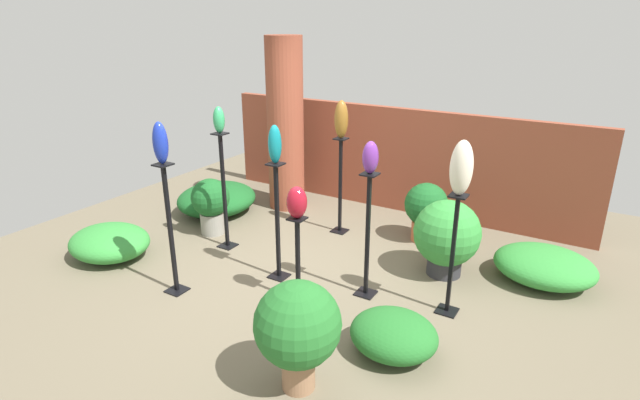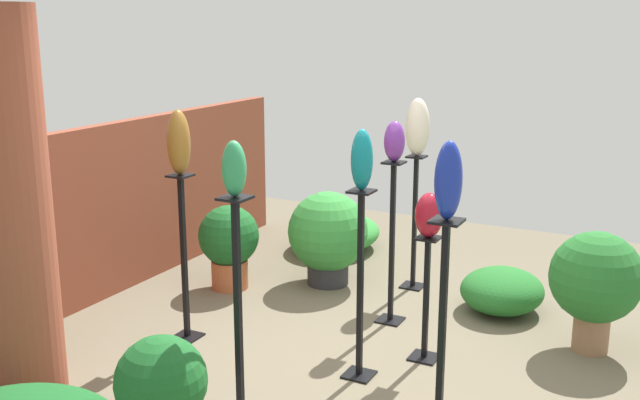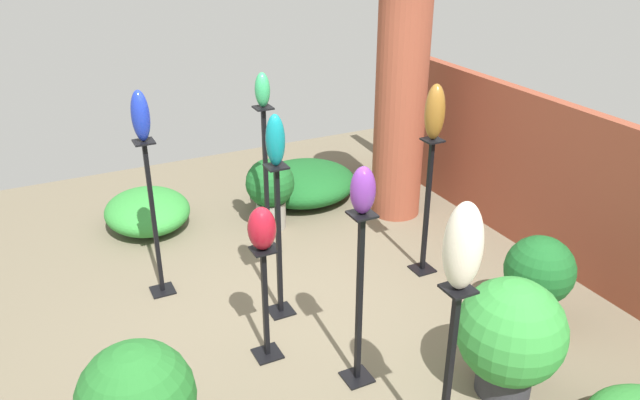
{
  "view_description": "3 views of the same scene",
  "coord_description": "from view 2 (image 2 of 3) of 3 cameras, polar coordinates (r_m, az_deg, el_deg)",
  "views": [
    {
      "loc": [
        2.71,
        -4.15,
        2.74
      ],
      "look_at": [
        0.08,
        0.22,
        0.85
      ],
      "focal_mm": 28.0,
      "sensor_mm": 36.0,
      "label": 1
    },
    {
      "loc": [
        -4.57,
        -2.08,
        2.41
      ],
      "look_at": [
        0.12,
        0.33,
        1.12
      ],
      "focal_mm": 42.0,
      "sensor_mm": 36.0,
      "label": 2
    },
    {
      "loc": [
        3.79,
        -1.79,
        3.07
      ],
      "look_at": [
        0.12,
        0.03,
        1.14
      ],
      "focal_mm": 35.0,
      "sensor_mm": 36.0,
      "label": 3
    }
  ],
  "objects": [
    {
      "name": "potted_plant_mid_right",
      "position": [
        6.82,
        -6.96,
        -3.14
      ],
      "size": [
        0.55,
        0.55,
        0.77
      ],
      "color": "#B25B38",
      "rests_on": "ground"
    },
    {
      "name": "art_vase_teal",
      "position": [
        4.83,
        3.21,
        3.07
      ],
      "size": [
        0.13,
        0.15,
        0.4
      ],
      "primitive_type": "ellipsoid",
      "color": "#0F727A",
      "rests_on": "pedestal_teal"
    },
    {
      "name": "art_vase_violet",
      "position": [
        5.8,
        5.69,
        4.47
      ],
      "size": [
        0.16,
        0.16,
        0.32
      ],
      "primitive_type": "ellipsoid",
      "color": "#6B2D8C",
      "rests_on": "pedestal_violet"
    },
    {
      "name": "pedestal_jade",
      "position": [
        4.36,
        -6.22,
        -9.8
      ],
      "size": [
        0.2,
        0.2,
        1.46
      ],
      "color": "black",
      "rests_on": "ground"
    },
    {
      "name": "potted_plant_front_right",
      "position": [
        5.83,
        20.26,
        -5.77
      ],
      "size": [
        0.67,
        0.67,
        0.91
      ],
      "color": "#936B4C",
      "rests_on": "ground"
    },
    {
      "name": "art_vase_jade",
      "position": [
        4.08,
        -6.56,
        2.38
      ],
      "size": [
        0.13,
        0.14,
        0.31
      ],
      "primitive_type": "ellipsoid",
      "color": "#2D9356",
      "rests_on": "pedestal_jade"
    },
    {
      "name": "foliage_bed_west",
      "position": [
        7.97,
        1.17,
        -2.5
      ],
      "size": [
        1.07,
        0.92,
        0.37
      ],
      "primitive_type": "ellipsoid",
      "color": "#338C38",
      "rests_on": "ground"
    },
    {
      "name": "art_vase_cobalt",
      "position": [
        3.84,
        9.75,
        1.47
      ],
      "size": [
        0.15,
        0.14,
        0.41
      ],
      "primitive_type": "ellipsoid",
      "color": "#192D9E",
      "rests_on": "pedestal_cobalt"
    },
    {
      "name": "pedestal_teal",
      "position": [
        5.08,
        3.07,
        -7.09
      ],
      "size": [
        0.2,
        0.2,
        1.32
      ],
      "color": "black",
      "rests_on": "ground"
    },
    {
      "name": "brick_wall_back",
      "position": [
        6.67,
        -17.24,
        -1.22
      ],
      "size": [
        5.6,
        0.12,
        1.52
      ],
      "primitive_type": "cube",
      "color": "brown",
      "rests_on": "ground"
    },
    {
      "name": "pedestal_cobalt",
      "position": [
        4.15,
        9.21,
        -11.59
      ],
      "size": [
        0.2,
        0.2,
        1.4
      ],
      "color": "black",
      "rests_on": "ground"
    },
    {
      "name": "potted_plant_walkway_edge",
      "position": [
        6.87,
        0.61,
        -2.63
      ],
      "size": [
        0.74,
        0.74,
        0.87
      ],
      "color": "#2D2D33",
      "rests_on": "ground"
    },
    {
      "name": "pedestal_violet",
      "position": [
        6.01,
        5.5,
        -3.78
      ],
      "size": [
        0.2,
        0.2,
        1.32
      ],
      "color": "black",
      "rests_on": "ground"
    },
    {
      "name": "art_vase_bronze",
      "position": [
        5.54,
        -10.72,
        4.34
      ],
      "size": [
        0.18,
        0.17,
        0.48
      ],
      "primitive_type": "ellipsoid",
      "color": "brown",
      "rests_on": "pedestal_bronze"
    },
    {
      "name": "ground_plane",
      "position": [
        5.57,
        2.5,
        -11.93
      ],
      "size": [
        8.0,
        8.0,
        0.0
      ],
      "primitive_type": "plane",
      "color": "#6B604C"
    },
    {
      "name": "pedestal_bronze",
      "position": [
        5.77,
        -10.3,
        -4.87
      ],
      "size": [
        0.2,
        0.2,
        1.29
      ],
      "color": "black",
      "rests_on": "ground"
    },
    {
      "name": "pedestal_ruby",
      "position": [
        5.45,
        8.07,
        -7.91
      ],
      "size": [
        0.2,
        0.2,
        0.92
      ],
      "color": "black",
      "rests_on": "ground"
    },
    {
      "name": "potted_plant_near_pillar",
      "position": [
        4.26,
        -11.98,
        -14.13
      ],
      "size": [
        0.5,
        0.5,
        0.76
      ],
      "color": "gray",
      "rests_on": "ground"
    },
    {
      "name": "art_vase_ruby",
      "position": [
        5.24,
        8.32,
        -1.15
      ],
      "size": [
        0.2,
        0.2,
        0.32
      ],
      "primitive_type": "ellipsoid",
      "color": "maroon",
      "rests_on": "pedestal_ruby"
    },
    {
      "name": "foliage_bed_center",
      "position": [
        6.51,
        13.7,
        -6.71
      ],
      "size": [
        0.77,
        0.69,
        0.36
      ],
      "primitive_type": "ellipsoid",
      "color": "#236B28",
      "rests_on": "ground"
    },
    {
      "name": "art_vase_ivory",
      "position": [
        6.62,
        7.44,
        5.53
      ],
      "size": [
        0.2,
        0.21,
        0.51
      ],
      "primitive_type": "ellipsoid",
      "color": "beige",
      "rests_on": "pedestal_ivory"
    },
    {
      "name": "pedestal_ivory",
      "position": [
        6.81,
        7.21,
        -2.13
      ],
      "size": [
        0.2,
        0.2,
        1.22
      ],
      "color": "black",
      "rests_on": "ground"
    },
    {
      "name": "brick_pillar",
      "position": [
        5.08,
        -22.65,
        -0.57
      ],
      "size": [
        0.53,
        0.53,
        2.5
      ],
      "primitive_type": "cylinder",
      "color": "brown",
      "rests_on": "ground"
    }
  ]
}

